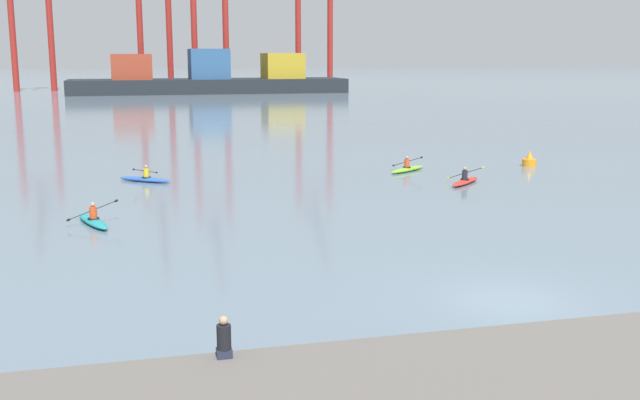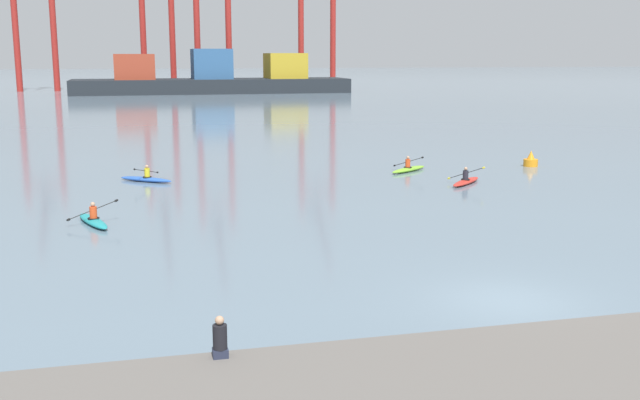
{
  "view_description": "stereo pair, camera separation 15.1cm",
  "coord_description": "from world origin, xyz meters",
  "px_view_note": "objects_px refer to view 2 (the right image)",
  "views": [
    {
      "loc": [
        -10.34,
        -18.56,
        6.91
      ],
      "look_at": [
        -2.32,
        13.1,
        0.6
      ],
      "focal_mm": 42.03,
      "sensor_mm": 36.0,
      "label": 1
    },
    {
      "loc": [
        -10.19,
        -18.6,
        6.91
      ],
      "look_at": [
        -2.32,
        13.1,
        0.6
      ],
      "focal_mm": 42.03,
      "sensor_mm": 36.0,
      "label": 2
    }
  ],
  "objects_px": {
    "container_barge": "(212,79)",
    "channel_buoy": "(531,161)",
    "gantry_crane_west_mid": "(157,3)",
    "kayak_red": "(466,181)",
    "kayak_teal": "(93,220)",
    "kayak_blue": "(146,179)",
    "gantry_crane_east": "(317,2)",
    "kayak_lime": "(409,169)",
    "seated_onlooker": "(220,339)",
    "gantry_crane_west": "(33,10)"
  },
  "relations": [
    {
      "from": "container_barge",
      "to": "channel_buoy",
      "type": "distance_m",
      "value": 100.58
    },
    {
      "from": "gantry_crane_west_mid",
      "to": "kayak_red",
      "type": "distance_m",
      "value": 120.17
    },
    {
      "from": "kayak_teal",
      "to": "kayak_blue",
      "type": "height_order",
      "value": "kayak_teal"
    },
    {
      "from": "gantry_crane_east",
      "to": "kayak_lime",
      "type": "height_order",
      "value": "gantry_crane_east"
    },
    {
      "from": "container_barge",
      "to": "kayak_red",
      "type": "relative_size",
      "value": 17.82
    },
    {
      "from": "kayak_blue",
      "to": "seated_onlooker",
      "type": "xyz_separation_m",
      "value": [
        1.01,
        -27.6,
        0.99
      ]
    },
    {
      "from": "gantry_crane_west_mid",
      "to": "seated_onlooker",
      "type": "height_order",
      "value": "gantry_crane_west_mid"
    },
    {
      "from": "kayak_teal",
      "to": "kayak_red",
      "type": "height_order",
      "value": "kayak_red"
    },
    {
      "from": "kayak_blue",
      "to": "kayak_red",
      "type": "bearing_deg",
      "value": -16.47
    },
    {
      "from": "kayak_blue",
      "to": "kayak_lime",
      "type": "xyz_separation_m",
      "value": [
        15.54,
        -0.01,
        0.0
      ]
    },
    {
      "from": "gantry_crane_east",
      "to": "kayak_red",
      "type": "distance_m",
      "value": 121.69
    },
    {
      "from": "gantry_crane_west_mid",
      "to": "channel_buoy",
      "type": "bearing_deg",
      "value": -80.5
    },
    {
      "from": "gantry_crane_west_mid",
      "to": "kayak_red",
      "type": "relative_size",
      "value": 12.31
    },
    {
      "from": "channel_buoy",
      "to": "kayak_red",
      "type": "height_order",
      "value": "kayak_red"
    },
    {
      "from": "gantry_crane_west",
      "to": "kayak_lime",
      "type": "xyz_separation_m",
      "value": [
        33.97,
        -114.93,
        -15.37
      ]
    },
    {
      "from": "gantry_crane_west",
      "to": "container_barge",
      "type": "bearing_deg",
      "value": -24.27
    },
    {
      "from": "gantry_crane_west",
      "to": "gantry_crane_east",
      "type": "distance_m",
      "value": 56.16
    },
    {
      "from": "gantry_crane_west_mid",
      "to": "kayak_lime",
      "type": "xyz_separation_m",
      "value": [
        10.64,
        -113.34,
        -16.94
      ]
    },
    {
      "from": "kayak_blue",
      "to": "kayak_teal",
      "type": "bearing_deg",
      "value": -102.68
    },
    {
      "from": "channel_buoy",
      "to": "kayak_blue",
      "type": "xyz_separation_m",
      "value": [
        -23.84,
        -0.18,
        -0.19
      ]
    },
    {
      "from": "kayak_blue",
      "to": "kayak_lime",
      "type": "relative_size",
      "value": 0.99
    },
    {
      "from": "gantry_crane_west",
      "to": "kayak_lime",
      "type": "relative_size",
      "value": 9.61
    },
    {
      "from": "container_barge",
      "to": "kayak_lime",
      "type": "distance_m",
      "value": 100.31
    },
    {
      "from": "gantry_crane_west_mid",
      "to": "kayak_blue",
      "type": "xyz_separation_m",
      "value": [
        -4.9,
        -113.33,
        -16.94
      ]
    },
    {
      "from": "gantry_crane_west",
      "to": "seated_onlooker",
      "type": "distance_m",
      "value": 144.56
    },
    {
      "from": "gantry_crane_west",
      "to": "seated_onlooker",
      "type": "bearing_deg",
      "value": -82.23
    },
    {
      "from": "gantry_crane_east",
      "to": "channel_buoy",
      "type": "distance_m",
      "value": 115.59
    },
    {
      "from": "kayak_blue",
      "to": "seated_onlooker",
      "type": "bearing_deg",
      "value": -87.9
    },
    {
      "from": "container_barge",
      "to": "seated_onlooker",
      "type": "height_order",
      "value": "container_barge"
    },
    {
      "from": "gantry_crane_east",
      "to": "kayak_blue",
      "type": "bearing_deg",
      "value": -108.35
    },
    {
      "from": "gantry_crane_east",
      "to": "kayak_teal",
      "type": "height_order",
      "value": "gantry_crane_east"
    },
    {
      "from": "kayak_teal",
      "to": "seated_onlooker",
      "type": "distance_m",
      "value": 17.51
    },
    {
      "from": "kayak_blue",
      "to": "kayak_red",
      "type": "height_order",
      "value": "kayak_red"
    },
    {
      "from": "gantry_crane_west_mid",
      "to": "channel_buoy",
      "type": "xyz_separation_m",
      "value": [
        18.94,
        -113.15,
        -16.75
      ]
    },
    {
      "from": "gantry_crane_west",
      "to": "kayak_red",
      "type": "bearing_deg",
      "value": -73.55
    },
    {
      "from": "container_barge",
      "to": "gantry_crane_west",
      "type": "height_order",
      "value": "gantry_crane_west"
    },
    {
      "from": "gantry_crane_east",
      "to": "gantry_crane_west_mid",
      "type": "bearing_deg",
      "value": -179.56
    },
    {
      "from": "gantry_crane_west_mid",
      "to": "gantry_crane_west",
      "type": "bearing_deg",
      "value": 176.1
    },
    {
      "from": "gantry_crane_west",
      "to": "channel_buoy",
      "type": "xyz_separation_m",
      "value": [
        42.27,
        -114.74,
        -15.19
      ]
    },
    {
      "from": "kayak_lime",
      "to": "kayak_blue",
      "type": "bearing_deg",
      "value": 179.98
    },
    {
      "from": "container_barge",
      "to": "kayak_blue",
      "type": "bearing_deg",
      "value": -98.0
    },
    {
      "from": "gantry_crane_east",
      "to": "seated_onlooker",
      "type": "relative_size",
      "value": 41.68
    },
    {
      "from": "gantry_crane_west_mid",
      "to": "seated_onlooker",
      "type": "distance_m",
      "value": 141.89
    },
    {
      "from": "gantry_crane_east",
      "to": "channel_buoy",
      "type": "bearing_deg",
      "value": -96.95
    },
    {
      "from": "kayak_teal",
      "to": "kayak_lime",
      "type": "bearing_deg",
      "value": 30.28
    },
    {
      "from": "kayak_teal",
      "to": "kayak_blue",
      "type": "distance_m",
      "value": 10.71
    },
    {
      "from": "kayak_blue",
      "to": "channel_buoy",
      "type": "bearing_deg",
      "value": 0.42
    },
    {
      "from": "kayak_blue",
      "to": "seated_onlooker",
      "type": "relative_size",
      "value": 3.41
    },
    {
      "from": "container_barge",
      "to": "kayak_teal",
      "type": "height_order",
      "value": "container_barge"
    },
    {
      "from": "kayak_blue",
      "to": "kayak_lime",
      "type": "height_order",
      "value": "kayak_lime"
    }
  ]
}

